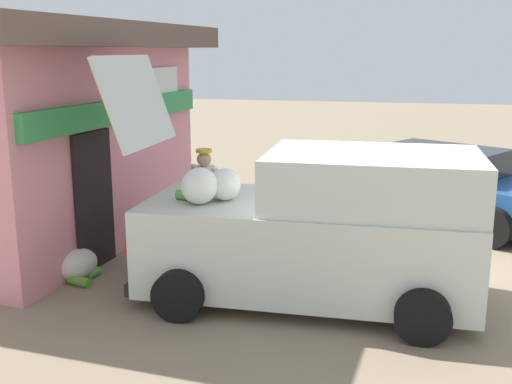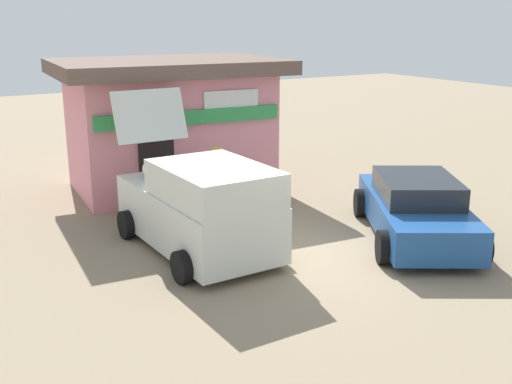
{
  "view_description": "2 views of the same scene",
  "coord_description": "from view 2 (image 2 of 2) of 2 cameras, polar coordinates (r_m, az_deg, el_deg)",
  "views": [
    {
      "loc": [
        -8.84,
        0.09,
        3.11
      ],
      "look_at": [
        -0.42,
        2.11,
        1.12
      ],
      "focal_mm": 43.22,
      "sensor_mm": 36.0,
      "label": 1
    },
    {
      "loc": [
        -6.61,
        -9.8,
        4.66
      ],
      "look_at": [
        0.2,
        1.58,
        0.89
      ],
      "focal_mm": 43.6,
      "sensor_mm": 36.0,
      "label": 2
    }
  ],
  "objects": [
    {
      "name": "parked_sedan",
      "position": [
        13.81,
        14.43,
        -1.52
      ],
      "size": [
        3.78,
        4.65,
        1.36
      ],
      "color": "#1E4C8C",
      "rests_on": "ground_plane"
    },
    {
      "name": "customer_bending",
      "position": [
        14.4,
        -6.07,
        0.5
      ],
      "size": [
        0.72,
        0.72,
        1.41
      ],
      "color": "#726047",
      "rests_on": "ground_plane"
    },
    {
      "name": "delivery_van",
      "position": [
        12.56,
        -5.19,
        -1.33
      ],
      "size": [
        2.29,
        4.54,
        3.06
      ],
      "color": "silver",
      "rests_on": "ground_plane"
    },
    {
      "name": "vendor_standing",
      "position": [
        14.87,
        -3.63,
        1.39
      ],
      "size": [
        0.46,
        0.52,
        1.65
      ],
      "color": "#726047",
      "rests_on": "ground_plane"
    },
    {
      "name": "storefront_bar",
      "position": [
        17.29,
        -7.88,
        6.36
      ],
      "size": [
        6.28,
        4.56,
        3.54
      ],
      "color": "pink",
      "rests_on": "ground_plane"
    },
    {
      "name": "ground_plane",
      "position": [
        12.7,
        2.89,
        -5.65
      ],
      "size": [
        60.0,
        60.0,
        0.0
      ],
      "primitive_type": "plane",
      "color": "gray"
    },
    {
      "name": "unloaded_banana_pile",
      "position": [
        15.75,
        -10.74,
        -0.9
      ],
      "size": [
        0.72,
        0.79,
        0.42
      ],
      "color": "silver",
      "rests_on": "ground_plane"
    },
    {
      "name": "paint_bucket",
      "position": [
        15.95,
        1.87,
        -0.45
      ],
      "size": [
        0.33,
        0.33,
        0.35
      ],
      "primitive_type": "cylinder",
      "color": "#BF3F33",
      "rests_on": "ground_plane"
    }
  ]
}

